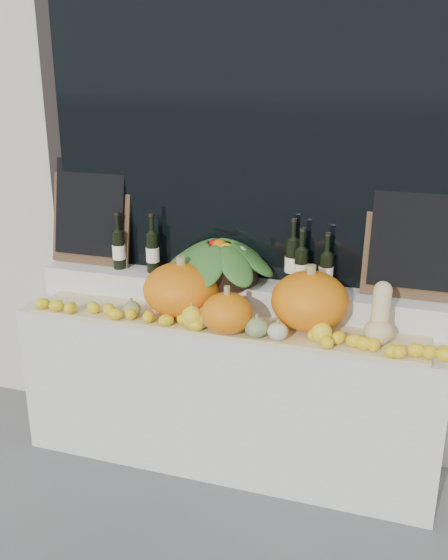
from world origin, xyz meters
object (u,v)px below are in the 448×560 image
Objects in this scene: pumpkin_right at (310,301)px; wine_bottle_tall at (292,262)px; pumpkin_left at (182,289)px; butternut_squash at (380,318)px; produce_bowl at (220,260)px.

wine_bottle_tall is (-0.15, 0.24, 0.12)m from pumpkin_right.
pumpkin_left is 1.03m from butternut_squash.
pumpkin_right is 0.59m from produce_bowl.
pumpkin_right is 1.06× the size of wine_bottle_tall.
butternut_squash is 0.78× the size of wine_bottle_tall.
pumpkin_left is at bearing -153.74° from wine_bottle_tall.
butternut_squash reaches higher than pumpkin_left.
produce_bowl reaches higher than pumpkin_left.
butternut_squash is at bearing -31.03° from wine_bottle_tall.
wine_bottle_tall reaches higher than pumpkin_left.
wine_bottle_tall is at bearing 7.07° from produce_bowl.
butternut_squash is at bearing -8.72° from pumpkin_right.
wine_bottle_tall reaches higher than pumpkin_right.
pumpkin_right is 0.35m from butternut_squash.
pumpkin_left is 0.61m from wine_bottle_tall.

